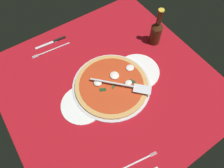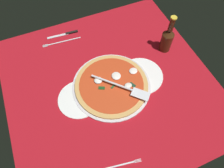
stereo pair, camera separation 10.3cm
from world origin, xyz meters
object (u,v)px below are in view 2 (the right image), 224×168
at_px(dinner_plate_left, 79,99).
at_px(pizza_server, 121,87).
at_px(place_setting_far, 64,38).
at_px(beer_bottle, 167,39).
at_px(dinner_plate_right, 141,76).
at_px(pizza, 112,84).

xyz_separation_m(dinner_plate_left, pizza_server, (0.20, -0.04, 0.04)).
xyz_separation_m(pizza_server, place_setting_far, (-0.16, 0.45, -0.04)).
xyz_separation_m(pizza_server, beer_bottle, (0.33, 0.16, 0.04)).
xyz_separation_m(dinner_plate_left, dinner_plate_right, (0.34, 0.01, 0.00)).
bearing_deg(beer_bottle, place_setting_far, 149.21).
xyz_separation_m(pizza, pizza_server, (0.03, -0.04, 0.02)).
relative_size(dinner_plate_right, pizza, 0.62).
bearing_deg(dinner_plate_left, pizza_server, -10.06).
relative_size(dinner_plate_right, beer_bottle, 0.99).
height_order(dinner_plate_right, pizza_server, pizza_server).
relative_size(dinner_plate_left, place_setting_far, 0.94).
xyz_separation_m(dinner_plate_left, pizza, (0.18, 0.01, 0.02)).
distance_m(dinner_plate_right, pizza_server, 0.14).
height_order(dinner_plate_left, beer_bottle, beer_bottle).
bearing_deg(dinner_plate_left, pizza, 2.76).
distance_m(place_setting_far, beer_bottle, 0.58).
distance_m(dinner_plate_left, place_setting_far, 0.42).
relative_size(pizza_server, beer_bottle, 1.04).
relative_size(dinner_plate_left, pizza_server, 0.87).
bearing_deg(beer_bottle, dinner_plate_right, -150.69).
distance_m(pizza, pizza_server, 0.06).
xyz_separation_m(pizza, place_setting_far, (-0.13, 0.41, -0.02)).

